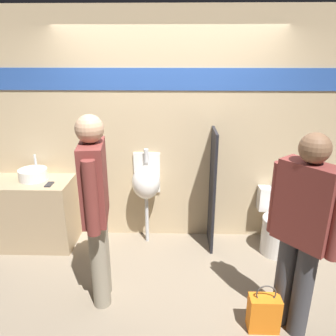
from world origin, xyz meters
TOP-DOWN VIEW (x-y plane):
  - ground_plane at (0.00, 0.00)m, footprint 16.00×16.00m
  - display_wall at (0.00, 0.60)m, footprint 4.31×0.07m
  - sink_counter at (-1.62, 0.31)m, footprint 0.97×0.52m
  - sink_basin at (-1.57, 0.36)m, footprint 0.32×0.32m
  - cell_phone at (-1.33, 0.21)m, footprint 0.07×0.14m
  - divider_near_counter at (0.51, 0.35)m, footprint 0.03×0.44m
  - urinal_near_counter at (-0.26, 0.41)m, footprint 0.33×0.33m
  - toilet at (1.28, 0.25)m, footprint 0.40×0.57m
  - person_in_vest at (-0.61, -0.60)m, footprint 0.26×0.61m
  - person_with_lanyard at (1.06, -0.91)m, footprint 0.42×0.48m
  - shopping_bag at (0.83, -0.95)m, footprint 0.26×0.14m

SIDE VIEW (x-z plane):
  - ground_plane at x=0.00m, z-range 0.00..0.00m
  - shopping_bag at x=0.83m, z-range -0.06..0.39m
  - toilet at x=1.28m, z-range -0.13..0.73m
  - sink_counter at x=-1.62m, z-range 0.00..0.82m
  - divider_near_counter at x=0.51m, z-range 0.00..1.43m
  - urinal_near_counter at x=-0.26m, z-range 0.20..1.36m
  - cell_phone at x=-1.33m, z-range 0.82..0.84m
  - sink_basin at x=-1.57m, z-range 0.76..1.02m
  - person_with_lanyard at x=1.06m, z-range 0.09..1.80m
  - person_in_vest at x=-0.61m, z-range 0.09..1.86m
  - display_wall at x=0.00m, z-range 0.01..2.71m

